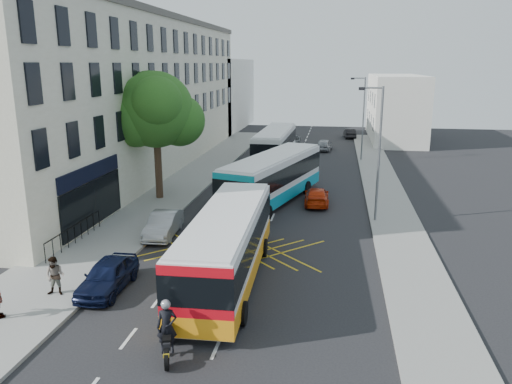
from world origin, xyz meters
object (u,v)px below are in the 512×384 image
at_px(motorbike, 167,330).
at_px(distant_car_silver, 324,145).
at_px(bus_near, 227,245).
at_px(distant_car_grey, 292,141).
at_px(street_tree, 155,110).
at_px(pedestrian_near, 55,276).
at_px(parked_car_silver, 164,224).
at_px(red_hatchback, 317,196).
at_px(bus_far, 275,145).
at_px(distant_car_dark, 350,133).
at_px(parked_car_blue, 108,276).
at_px(lamp_near, 378,147).
at_px(bus_mid, 273,178).
at_px(lamp_far, 362,114).

distance_m(motorbike, distant_car_silver, 41.67).
height_order(bus_near, distant_car_grey, bus_near).
height_order(street_tree, pedestrian_near, street_tree).
xyz_separation_m(motorbike, distant_car_grey, (0.14, 43.65, -0.31)).
height_order(parked_car_silver, red_hatchback, parked_car_silver).
height_order(motorbike, distant_car_silver, motorbike).
height_order(bus_far, distant_car_dark, bus_far).
bearing_deg(red_hatchback, distant_car_grey, -82.92).
bearing_deg(parked_car_silver, street_tree, 107.60).
distance_m(bus_near, parked_car_blue, 5.22).
relative_size(parked_car_blue, distant_car_dark, 1.07).
bearing_deg(distant_car_silver, street_tree, 71.12).
height_order(distant_car_dark, pedestrian_near, pedestrian_near).
distance_m(lamp_near, distant_car_dark, 36.15).
bearing_deg(red_hatchback, pedestrian_near, 55.92).
relative_size(bus_far, motorbike, 5.26).
relative_size(bus_mid, distant_car_silver, 3.23).
bearing_deg(street_tree, distant_car_silver, 64.16).
bearing_deg(bus_far, red_hatchback, -70.46).
xyz_separation_m(bus_far, pedestrian_near, (-5.36, -30.07, -0.75)).
relative_size(lamp_far, distant_car_dark, 2.15).
bearing_deg(distant_car_dark, distant_car_silver, 68.21).
relative_size(bus_far, parked_car_blue, 2.95).
relative_size(bus_mid, parked_car_blue, 3.06).
bearing_deg(red_hatchback, lamp_near, 133.86).
xyz_separation_m(red_hatchback, distant_car_grey, (-3.93, 24.39, 0.07)).
height_order(red_hatchback, distant_car_grey, distant_car_grey).
bearing_deg(parked_car_blue, lamp_near, 42.91).
bearing_deg(bus_mid, parked_car_blue, -92.78).
relative_size(lamp_near, parked_car_blue, 2.01).
bearing_deg(bus_near, lamp_near, 52.60).
bearing_deg(pedestrian_near, distant_car_silver, 68.65).
xyz_separation_m(lamp_near, bus_mid, (-6.64, 3.49, -2.86)).
relative_size(motorbike, distant_car_silver, 0.59).
xyz_separation_m(bus_near, bus_far, (-1.23, 27.28, 0.06)).
bearing_deg(distant_car_grey, bus_far, -97.98).
bearing_deg(parked_car_blue, bus_far, 81.69).
height_order(lamp_far, red_hatchback, lamp_far).
height_order(bus_far, distant_car_grey, bus_far).
bearing_deg(bus_mid, distant_car_dark, 95.88).
relative_size(bus_near, distant_car_silver, 3.01).
relative_size(street_tree, distant_car_dark, 2.37).
distance_m(parked_car_blue, distant_car_dark, 48.67).
bearing_deg(motorbike, bus_mid, 70.57).
bearing_deg(pedestrian_near, lamp_far, 60.47).
distance_m(bus_mid, red_hatchback, 3.26).
xyz_separation_m(bus_mid, distant_car_dark, (5.94, 32.43, -1.15)).
bearing_deg(bus_far, parked_car_silver, -97.84).
height_order(lamp_far, distant_car_dark, lamp_far).
distance_m(bus_near, bus_mid, 13.19).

